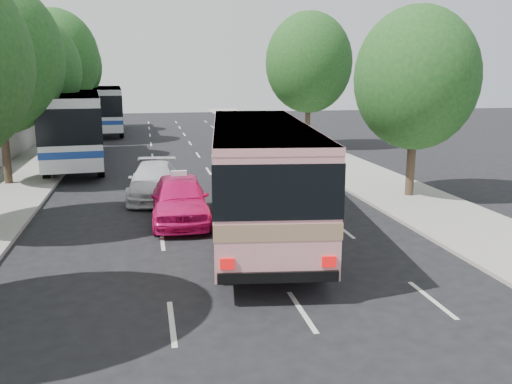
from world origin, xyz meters
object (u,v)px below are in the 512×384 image
object	(u,v)px
tour_coach_rear	(105,106)
tour_coach_front	(74,122)
pink_taxi	(180,199)
white_pickup	(154,181)
pink_bus	(260,166)

from	to	relation	value
tour_coach_rear	tour_coach_front	bearing A→B (deg)	-95.04
pink_taxi	white_pickup	world-z (taller)	pink_taxi
pink_bus	pink_taxi	size ratio (longest dim) A/B	2.40
white_pickup	tour_coach_rear	size ratio (longest dim) A/B	0.38
pink_bus	tour_coach_front	xyz separation A→B (m)	(-7.60, 16.04, 0.17)
pink_bus	pink_taxi	xyz separation A→B (m)	(-2.47, 2.15, -1.45)
tour_coach_rear	white_pickup	bearing A→B (deg)	-85.13
pink_taxi	tour_coach_rear	xyz separation A→B (m)	(-4.48, 30.92, 1.52)
pink_bus	white_pickup	size ratio (longest dim) A/B	2.35
pink_bus	tour_coach_front	size ratio (longest dim) A/B	0.85
pink_bus	tour_coach_rear	xyz separation A→B (m)	(-6.95, 33.06, 0.07)
white_pickup	pink_taxi	bearing A→B (deg)	-73.62
pink_bus	white_pickup	world-z (taller)	pink_bus
tour_coach_rear	pink_bus	bearing A→B (deg)	-80.99
tour_coach_rear	pink_taxi	bearing A→B (deg)	-84.62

